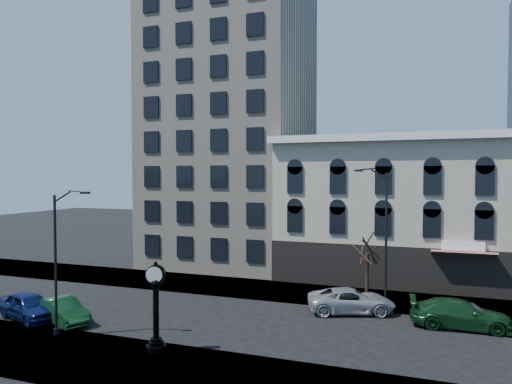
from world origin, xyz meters
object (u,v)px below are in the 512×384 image
at_px(street_clock, 156,310).
at_px(car_near_a, 29,306).
at_px(street_lamp_near, 65,224).
at_px(car_near_b, 63,311).

bearing_deg(street_clock, car_near_a, 149.37).
xyz_separation_m(street_clock, car_near_a, (-10.60, 2.02, -1.36)).
relative_size(street_clock, street_lamp_near, 0.55).
distance_m(street_clock, street_lamp_near, 7.35).
bearing_deg(street_clock, street_lamp_near, 158.18).
bearing_deg(street_lamp_near, street_clock, -10.78).
distance_m(street_clock, car_near_b, 8.50).
distance_m(street_clock, car_near_a, 10.87).
height_order(street_clock, car_near_a, street_clock).
xyz_separation_m(street_clock, car_near_b, (-8.07, 2.21, -1.45)).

